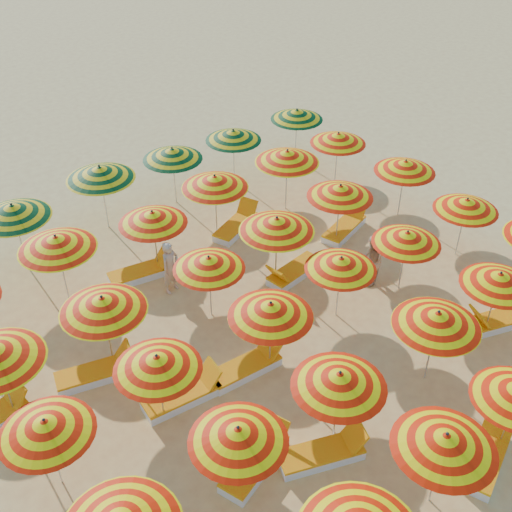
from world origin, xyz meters
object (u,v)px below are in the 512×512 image
at_px(umbrella_13, 157,363).
at_px(umbrella_32, 100,173).
at_px(umbrella_23, 405,166).
at_px(lounger_7, 184,396).
at_px(umbrella_21, 277,224).
at_px(lounger_14, 142,272).
at_px(umbrella_35, 297,115).
at_px(lounger_4, 256,461).
at_px(lounger_8, 246,367).
at_px(umbrella_8, 339,380).
at_px(lounger_10, 97,373).
at_px(umbrella_15, 341,264).
at_px(beachgoer_a, 170,267).
at_px(umbrella_27, 215,182).
at_px(umbrella_33, 172,154).
at_px(lounger_12, 345,228).
at_px(umbrella_10, 499,279).
at_px(lounger_6, 500,320).
at_px(umbrella_22, 340,191).
at_px(umbrella_9, 437,319).
at_px(umbrella_16, 407,238).
at_px(lounger_15, 236,226).
at_px(umbrella_7, 238,435).
at_px(umbrella_19, 103,304).
at_px(lounger_11, 294,272).
at_px(umbrella_20, 209,263).
at_px(umbrella_26, 153,218).
at_px(umbrella_31, 13,211).
at_px(umbrella_28, 287,157).
at_px(beachgoer_b, 372,261).
at_px(umbrella_2, 445,441).
at_px(umbrella_25, 56,243).
at_px(umbrella_14, 271,310).
at_px(umbrella_17, 466,205).
at_px(lounger_5, 323,453).
at_px(umbrella_29, 338,138).

xyz_separation_m(umbrella_13, umbrella_32, (2.67, 7.22, 0.19)).
xyz_separation_m(umbrella_23, lounger_7, (-9.36, -1.96, -1.55)).
distance_m(umbrella_21, lounger_14, 3.98).
distance_m(umbrella_35, lounger_4, 13.02).
relative_size(umbrella_32, lounger_8, 1.27).
bearing_deg(lounger_7, umbrella_8, -49.75).
relative_size(umbrella_8, lounger_10, 1.34).
bearing_deg(umbrella_15, beachgoer_a, 127.44).
relative_size(umbrella_27, umbrella_33, 1.01).
distance_m(lounger_4, lounger_12, 8.61).
xyz_separation_m(umbrella_10, umbrella_15, (-2.35, 2.76, -0.03)).
bearing_deg(lounger_6, umbrella_22, -63.49).
relative_size(umbrella_8, lounger_14, 1.35).
bearing_deg(umbrella_9, umbrella_16, 50.78).
height_order(lounger_7, lounger_15, same).
bearing_deg(umbrella_16, lounger_14, 136.35).
bearing_deg(umbrella_22, umbrella_7, -147.31).
bearing_deg(umbrella_19, umbrella_10, -32.75).
xyz_separation_m(lounger_11, lounger_14, (-3.17, 2.60, 0.00)).
xyz_separation_m(umbrella_20, lounger_14, (-0.53, 2.44, -1.48)).
bearing_deg(umbrella_22, umbrella_26, 154.93).
bearing_deg(umbrella_7, umbrella_26, 69.63).
bearing_deg(umbrella_31, umbrella_19, -89.82).
bearing_deg(umbrella_28, lounger_11, -128.02).
relative_size(lounger_6, lounger_14, 1.01).
bearing_deg(lounger_8, beachgoer_b, 10.83).
relative_size(umbrella_2, umbrella_21, 0.83).
bearing_deg(umbrella_9, lounger_4, 172.07).
xyz_separation_m(umbrella_16, umbrella_25, (-6.98, 5.13, 0.18)).
bearing_deg(beachgoer_b, umbrella_16, 75.38).
relative_size(umbrella_14, umbrella_16, 1.05).
bearing_deg(umbrella_13, beachgoer_b, 3.18).
distance_m(lounger_12, lounger_15, 3.24).
height_order(umbrella_32, beachgoer_b, umbrella_32).
xyz_separation_m(umbrella_13, umbrella_17, (9.64, -0.30, -0.02)).
relative_size(umbrella_17, lounger_5, 1.27).
distance_m(umbrella_27, umbrella_29, 4.83).
xyz_separation_m(lounger_6, lounger_14, (-5.80, 7.27, 0.00)).
xyz_separation_m(umbrella_21, beachgoer_b, (1.88, -1.66, -1.09)).
bearing_deg(umbrella_7, beachgoer_b, 22.67).
bearing_deg(umbrella_31, lounger_10, -95.63).
bearing_deg(umbrella_10, lounger_12, 84.50).
bearing_deg(lounger_10, umbrella_25, 91.96).
bearing_deg(umbrella_15, umbrella_17, -4.03).
distance_m(umbrella_29, beachgoer_a, 7.45).
distance_m(umbrella_21, lounger_4, 6.10).
relative_size(umbrella_7, umbrella_25, 0.96).
xyz_separation_m(umbrella_7, lounger_5, (1.73, -0.46, -1.53)).
bearing_deg(umbrella_8, umbrella_13, 132.23).
bearing_deg(umbrella_33, umbrella_25, -154.89).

